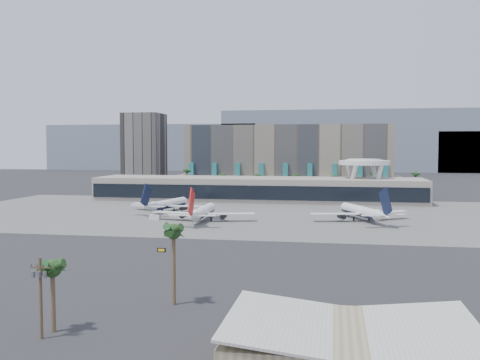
% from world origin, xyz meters
% --- Properties ---
extents(ground, '(900.00, 900.00, 0.00)m').
position_xyz_m(ground, '(0.00, 0.00, 0.00)').
color(ground, '#232326').
rests_on(ground, ground).
extents(apron_pad, '(260.00, 130.00, 0.06)m').
position_xyz_m(apron_pad, '(0.00, 55.00, 0.03)').
color(apron_pad, '#5B5B59').
rests_on(apron_pad, ground).
extents(mountain_ridge, '(680.00, 60.00, 70.00)m').
position_xyz_m(mountain_ridge, '(27.88, 470.00, 29.89)').
color(mountain_ridge, gray).
rests_on(mountain_ridge, ground).
extents(hotel, '(140.00, 30.00, 42.00)m').
position_xyz_m(hotel, '(10.00, 174.41, 16.81)').
color(hotel, gray).
rests_on(hotel, ground).
extents(office_tower, '(30.00, 30.00, 52.00)m').
position_xyz_m(office_tower, '(-95.00, 200.00, 22.94)').
color(office_tower, black).
rests_on(office_tower, ground).
extents(terminal, '(170.00, 32.50, 14.50)m').
position_xyz_m(terminal, '(0.00, 109.84, 6.52)').
color(terminal, '#A29B8F').
rests_on(terminal, ground).
extents(saucer_structure, '(26.00, 26.00, 21.89)m').
position_xyz_m(saucer_structure, '(55.00, 116.00, 18.45)').
color(saucer_structure, white).
rests_on(saucer_structure, ground).
extents(palm_row, '(157.80, 2.80, 13.10)m').
position_xyz_m(palm_row, '(7.00, 145.00, 10.50)').
color(palm_row, brown).
rests_on(palm_row, ground).
extents(hangar_right, '(30.55, 20.60, 6.89)m').
position_xyz_m(hangar_right, '(42.00, -100.00, 2.95)').
color(hangar_right, gray).
rests_on(hangar_right, ground).
extents(utility_pole, '(3.20, 0.85, 12.00)m').
position_xyz_m(utility_pole, '(-2.00, -96.09, 7.14)').
color(utility_pole, '#4C3826').
rests_on(utility_pole, ground).
extents(airliner_left, '(36.92, 38.37, 13.43)m').
position_xyz_m(airliner_left, '(-31.40, 54.64, 3.39)').
color(airliner_left, white).
rests_on(airliner_left, ground).
extents(airliner_centre, '(39.71, 40.87, 14.11)m').
position_xyz_m(airliner_centre, '(-9.10, 28.76, 3.56)').
color(airliner_centre, white).
rests_on(airliner_centre, ground).
extents(airliner_right, '(37.53, 38.65, 14.25)m').
position_xyz_m(airliner_right, '(50.50, 39.73, 3.59)').
color(airliner_right, white).
rests_on(airliner_right, ground).
extents(service_vehicle_a, '(4.23, 2.27, 2.01)m').
position_xyz_m(service_vehicle_a, '(-28.11, 29.20, 1.01)').
color(service_vehicle_a, silver).
rests_on(service_vehicle_a, ground).
extents(service_vehicle_b, '(3.72, 2.15, 1.90)m').
position_xyz_m(service_vehicle_b, '(-2.85, 30.59, 0.95)').
color(service_vehicle_b, silver).
rests_on(service_vehicle_b, ground).
extents(taxiway_sign, '(2.35, 0.44, 1.06)m').
position_xyz_m(taxiway_sign, '(-5.45, -30.80, 0.53)').
color(taxiway_sign, black).
rests_on(taxiway_sign, ground).
extents(near_palm_a, '(6.00, 6.00, 11.15)m').
position_xyz_m(near_palm_a, '(-1.83, -92.92, 8.33)').
color(near_palm_a, brown).
rests_on(near_palm_a, ground).
extents(near_palm_b, '(6.00, 6.00, 14.54)m').
position_xyz_m(near_palm_b, '(12.02, -76.22, 11.64)').
color(near_palm_b, brown).
rests_on(near_palm_b, ground).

